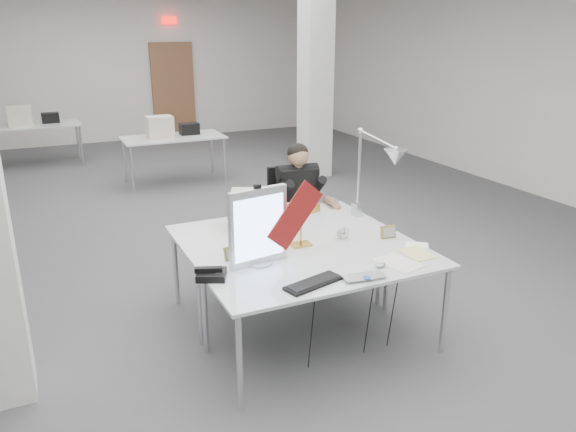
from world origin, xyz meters
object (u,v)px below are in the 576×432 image
office_chair (296,222)px  laptop (367,280)px  beige_monitor (251,211)px  desk_phone (211,275)px  architect_lamp (374,175)px  desk_main (326,266)px  monitor (258,227)px  seated_person (298,187)px  bankers_lamp (301,228)px

office_chair → laptop: office_chair is taller
laptop → beige_monitor: (-0.34, 1.34, 0.15)m
desk_phone → architect_lamp: 1.79m
laptop → architect_lamp: size_ratio=0.34×
laptop → architect_lamp: architect_lamp is taller
office_chair → desk_phone: office_chair is taller
office_chair → desk_main: bearing=-101.3°
monitor → beige_monitor: (0.23, 0.73, -0.13)m
seated_person → beige_monitor: bearing=-134.9°
desk_main → laptop: size_ratio=5.82×
monitor → desk_phone: bearing=-174.8°
desk_phone → beige_monitor: (0.63, 0.83, 0.14)m
office_chair → bankers_lamp: (-0.52, -1.17, 0.40)m
monitor → architect_lamp: bearing=9.2°
seated_person → desk_phone: size_ratio=4.17×
office_chair → beige_monitor: size_ratio=2.90×
office_chair → monitor: bearing=-118.6°
seated_person → bankers_lamp: 1.23m
bankers_lamp → beige_monitor: bearing=100.1°
seated_person → office_chair: bearing=96.6°
bankers_lamp → desk_main: bearing=-101.6°
beige_monitor → office_chair: bearing=65.0°
laptop → desk_phone: (-0.97, 0.51, 0.01)m
architect_lamp → seated_person: bearing=127.1°
desk_main → monitor: monitor is taller
bankers_lamp → architect_lamp: size_ratio=0.33×
office_chair → architect_lamp: size_ratio=1.13×
office_chair → monitor: monitor is taller
office_chair → monitor: 1.76m
desk_phone → laptop: bearing=-3.5°
laptop → bankers_lamp: (-0.12, 0.80, 0.14)m
seated_person → laptop: size_ratio=2.73×
laptop → desk_main: bearing=113.5°
laptop → office_chair: bearing=85.0°
bankers_lamp → seated_person: bearing=53.1°
office_chair → beige_monitor: bearing=-132.6°
laptop → seated_person: bearing=84.7°
laptop → desk_phone: size_ratio=1.52×
desk_main → seated_person: (0.51, 1.54, 0.16)m
seated_person → beige_monitor: 0.94m
desk_main → monitor: (-0.45, 0.22, 0.30)m
desk_main → desk_phone: desk_phone is taller
seated_person → monitor: monitor is taller
beige_monitor → desk_main: bearing=-52.6°
seated_person → desk_phone: 1.97m
desk_phone → office_chair: bearing=71.3°
desk_main → architect_lamp: bearing=37.9°
monitor → desk_main: bearing=-35.1°
monitor → beige_monitor: bearing=64.0°
desk_main → beige_monitor: bearing=103.1°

